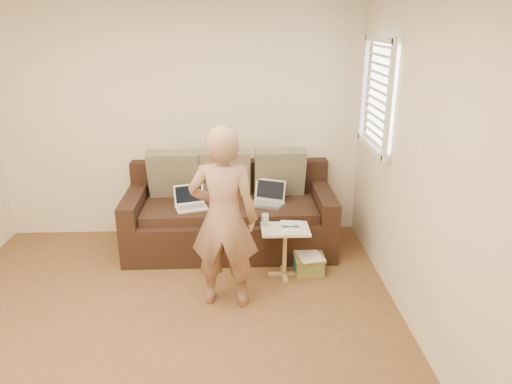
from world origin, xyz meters
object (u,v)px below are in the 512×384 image
laptop_silver (267,205)px  person (224,219)px  side_table (285,252)px  laptop_white (191,208)px  drinking_glass (265,220)px  sofa (230,211)px  striped_box (309,263)px

laptop_silver → person: 1.13m
person → laptop_silver: bearing=-104.5°
laptop_silver → side_table: size_ratio=0.67×
laptop_white → drinking_glass: laptop_white is taller
sofa → person: 1.14m
person → striped_box: size_ratio=5.42×
laptop_white → person: bearing=-86.3°
drinking_glass → striped_box: (0.44, -0.01, -0.47)m
striped_box → sofa: bearing=143.6°
sofa → person: size_ratio=1.37×
person → drinking_glass: bearing=-118.0°
laptop_white → drinking_glass: size_ratio=2.62×
side_table → drinking_glass: 0.37m
side_table → drinking_glass: drinking_glass is taller
laptop_white → person: person is taller
sofa → striped_box: bearing=-36.4°
laptop_white → striped_box: (1.18, -0.44, -0.43)m
laptop_white → striped_box: size_ratio=1.06×
laptop_silver → striped_box: size_ratio=1.14×
side_table → person: bearing=-141.7°
laptop_white → person: 1.05m
laptop_silver → laptop_white: 0.79m
person → side_table: person is taller
sofa → drinking_glass: bearing=-58.6°
sofa → laptop_white: bearing=-161.8°
laptop_silver → laptop_white: laptop_white is taller
sofa → laptop_silver: (0.39, -0.06, 0.10)m
sofa → side_table: bearing=-49.7°
laptop_silver → person: person is taller
sofa → person: (-0.04, -1.07, 0.38)m
laptop_white → striped_box: 1.33m
drinking_glass → laptop_silver: bearing=84.3°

